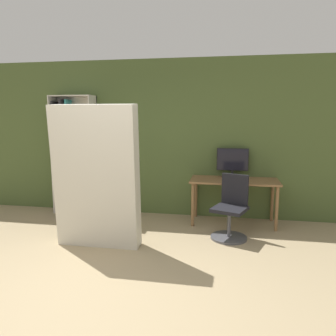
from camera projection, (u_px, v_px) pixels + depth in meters
ground_plane at (92, 301)px, 3.13m from camera, size 16.00×16.00×0.00m
wall_back at (156, 139)px, 5.74m from camera, size 8.00×0.06×2.70m
desk at (234, 185)px, 5.28m from camera, size 1.40×0.63×0.73m
monitor at (233, 162)px, 5.41m from camera, size 0.52×0.22×0.49m
office_chair at (231, 213)px, 4.70m from camera, size 0.57×0.57×0.91m
bookshelf at (70, 155)px, 5.90m from camera, size 0.76×0.34×2.10m
mattress_near at (97, 177)px, 4.30m from camera, size 1.12×0.36×1.90m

